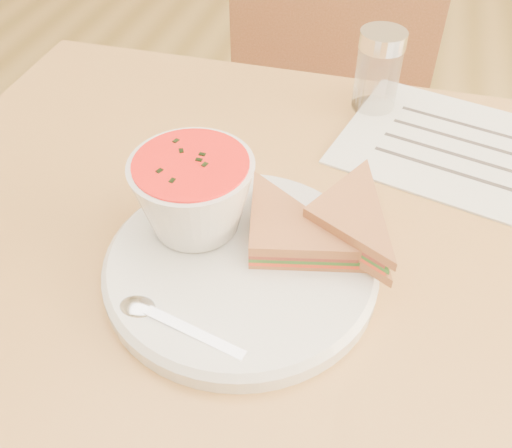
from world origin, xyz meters
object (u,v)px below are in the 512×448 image
(dining_table, at_px, (308,422))
(plate, at_px, (241,267))
(chair_far, at_px, (309,136))
(soup_bowl, at_px, (194,198))
(condiment_shaker, at_px, (378,71))

(dining_table, height_order, plate, plate)
(chair_far, xyz_separation_m, soup_bowl, (-0.02, -0.56, 0.31))
(chair_far, height_order, plate, chair_far)
(dining_table, relative_size, plate, 3.74)
(dining_table, distance_m, chair_far, 0.57)
(plate, bearing_deg, soup_bowl, 150.00)
(dining_table, xyz_separation_m, condiment_shaker, (0.01, 0.28, 0.43))
(dining_table, relative_size, soup_bowl, 8.28)
(chair_far, distance_m, plate, 0.65)
(chair_far, distance_m, condiment_shaker, 0.42)
(dining_table, bearing_deg, soup_bowl, -170.83)
(chair_far, height_order, soup_bowl, chair_far)
(dining_table, bearing_deg, condiment_shaker, 88.02)
(chair_far, bearing_deg, condiment_shaker, 115.31)
(dining_table, relative_size, chair_far, 1.00)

